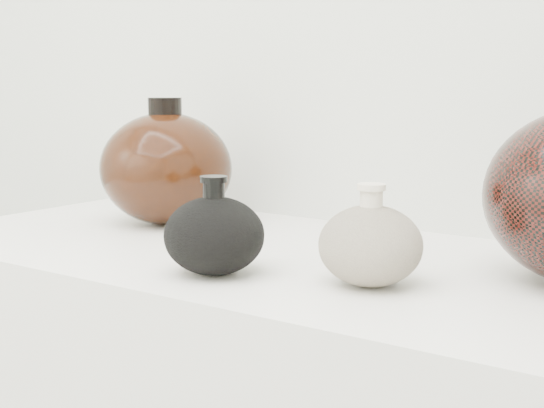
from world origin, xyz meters
The scene contains 3 objects.
black_gourd_vase centered at (-0.04, 0.81, 0.95)m, with size 0.13×0.13×0.12m.
cream_gourd_vase centered at (0.14, 0.87, 0.95)m, with size 0.13×0.13×0.12m.
left_round_pot centered at (-0.31, 1.02, 0.99)m, with size 0.25×0.25×0.20m.
Camera 1 is at (0.52, 0.12, 1.13)m, focal length 50.00 mm.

